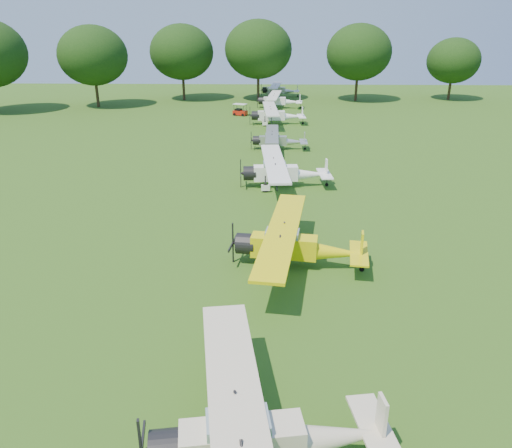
{
  "coord_description": "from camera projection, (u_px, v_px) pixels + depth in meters",
  "views": [
    {
      "loc": [
        0.24,
        -29.87,
        12.27
      ],
      "look_at": [
        -0.6,
        -3.06,
        1.4
      ],
      "focal_mm": 35.0,
      "sensor_mm": 36.0,
      "label": 1
    }
  ],
  "objects": [
    {
      "name": "aircraft_5",
      "position": [
        275.0,
        114.0,
        64.14
      ],
      "size": [
        7.24,
        11.53,
        2.27
      ],
      "rotation": [
        0.0,
        0.0,
        0.06
      ],
      "color": "white",
      "rests_on": "ground"
    },
    {
      "name": "golf_cart",
      "position": [
        240.0,
        112.0,
        70.6
      ],
      "size": [
        2.16,
        1.74,
        1.61
      ],
      "rotation": [
        0.0,
        0.0,
        -0.38
      ],
      "color": "red",
      "rests_on": "ground"
    },
    {
      "name": "aircraft_7",
      "position": [
        279.0,
        89.0,
        88.48
      ],
      "size": [
        6.88,
        10.95,
        2.15
      ],
      "rotation": [
        0.0,
        0.0,
        -0.09
      ],
      "color": "silver",
      "rests_on": "ground"
    },
    {
      "name": "aircraft_1",
      "position": [
        261.0,
        435.0,
        14.19
      ],
      "size": [
        7.47,
        11.83,
        2.32
      ],
      "rotation": [
        0.0,
        0.0,
        0.16
      ],
      "color": "beige",
      "rests_on": "ground"
    },
    {
      "name": "aircraft_4",
      "position": [
        277.0,
        139.0,
        51.45
      ],
      "size": [
        5.89,
        9.35,
        1.85
      ],
      "rotation": [
        0.0,
        0.0,
        -0.01
      ],
      "color": "silver",
      "rests_on": "ground"
    },
    {
      "name": "ground",
      "position": [
        267.0,
        226.0,
        32.28
      ],
      "size": [
        160.0,
        160.0,
        0.0
      ],
      "primitive_type": "plane",
      "color": "#274812",
      "rests_on": "ground"
    },
    {
      "name": "aircraft_6",
      "position": [
        278.0,
        100.0,
        76.31
      ],
      "size": [
        7.0,
        11.16,
        2.19
      ],
      "rotation": [
        0.0,
        0.0,
        -0.09
      ],
      "color": "white",
      "rests_on": "ground"
    },
    {
      "name": "aircraft_3",
      "position": [
        282.0,
        171.0,
        39.6
      ],
      "size": [
        7.31,
        11.64,
        2.29
      ],
      "rotation": [
        0.0,
        0.0,
        0.07
      ],
      "color": "white",
      "rests_on": "ground"
    },
    {
      "name": "aircraft_2",
      "position": [
        294.0,
        244.0,
        26.5
      ],
      "size": [
        7.39,
        11.73,
        2.3
      ],
      "rotation": [
        0.0,
        0.0,
        -0.13
      ],
      "color": "yellow",
      "rests_on": "ground"
    },
    {
      "name": "tree_belt",
      "position": [
        329.0,
        100.0,
        29.31
      ],
      "size": [
        137.36,
        130.27,
        14.52
      ],
      "color": "black",
      "rests_on": "ground"
    }
  ]
}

